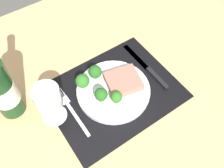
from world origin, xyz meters
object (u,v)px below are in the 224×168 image
at_px(steak, 123,81).
at_px(wine_bottle, 1,89).
at_px(plate, 113,90).
at_px(fork, 72,111).
at_px(wine_glass, 48,99).
at_px(knife, 149,69).

distance_m(steak, wine_bottle, 0.35).
height_order(plate, steak, steak).
bearing_deg(fork, steak, -6.86).
height_order(steak, wine_glass, wine_glass).
bearing_deg(wine_bottle, wine_glass, -45.93).
bearing_deg(plate, fork, 174.29).
height_order(knife, wine_bottle, wine_bottle).
relative_size(plate, steak, 2.26).
relative_size(knife, wine_glass, 1.67).
bearing_deg(wine_glass, wine_bottle, 134.07).
relative_size(fork, knife, 0.83).
xyz_separation_m(plate, knife, (0.15, 0.01, -0.00)).
height_order(steak, fork, steak).
distance_m(steak, knife, 0.11).
bearing_deg(wine_glass, fork, -19.24).
bearing_deg(knife, wine_glass, 176.30).
distance_m(fork, knife, 0.29).
xyz_separation_m(fork, wine_bottle, (-0.14, 0.11, 0.10)).
xyz_separation_m(knife, wine_glass, (-0.34, 0.03, 0.09)).
bearing_deg(knife, wine_bottle, 165.13).
relative_size(wine_bottle, wine_glass, 2.24).
bearing_deg(wine_glass, steak, -7.16).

